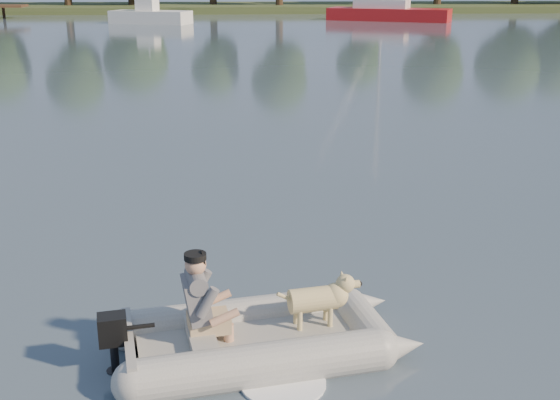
{
  "coord_description": "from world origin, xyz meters",
  "views": [
    {
      "loc": [
        -0.11,
        -6.71,
        3.61
      ],
      "look_at": [
        0.4,
        2.02,
        0.75
      ],
      "focal_mm": 45.0,
      "sensor_mm": 36.0,
      "label": 1
    }
  ],
  "objects_px": {
    "dinghy": "(261,306)",
    "man": "(199,296)",
    "motorboat": "(150,7)",
    "sailboat": "(387,13)",
    "dog": "(313,303)"
  },
  "relations": [
    {
      "from": "dinghy",
      "to": "sailboat",
      "type": "xyz_separation_m",
      "value": [
        11.16,
        48.2,
        0.05
      ]
    },
    {
      "from": "man",
      "to": "motorboat",
      "type": "relative_size",
      "value": 0.16
    },
    {
      "from": "dinghy",
      "to": "motorboat",
      "type": "xyz_separation_m",
      "value": [
        -6.41,
        45.89,
        0.63
      ]
    },
    {
      "from": "man",
      "to": "dog",
      "type": "distance_m",
      "value": 1.17
    },
    {
      "from": "dog",
      "to": "sailboat",
      "type": "relative_size",
      "value": 0.06
    },
    {
      "from": "man",
      "to": "dog",
      "type": "xyz_separation_m",
      "value": [
        1.12,
        0.22,
        -0.22
      ]
    },
    {
      "from": "man",
      "to": "motorboat",
      "type": "height_order",
      "value": "motorboat"
    },
    {
      "from": "dog",
      "to": "motorboat",
      "type": "distance_m",
      "value": 46.27
    },
    {
      "from": "man",
      "to": "motorboat",
      "type": "bearing_deg",
      "value": 86.08
    },
    {
      "from": "dinghy",
      "to": "man",
      "type": "bearing_deg",
      "value": 175.76
    },
    {
      "from": "dinghy",
      "to": "man",
      "type": "xyz_separation_m",
      "value": [
        -0.59,
        -0.07,
        0.16
      ]
    },
    {
      "from": "man",
      "to": "dog",
      "type": "relative_size",
      "value": 1.16
    },
    {
      "from": "dog",
      "to": "man",
      "type": "bearing_deg",
      "value": 180.0
    },
    {
      "from": "dinghy",
      "to": "motorboat",
      "type": "distance_m",
      "value": 46.34
    },
    {
      "from": "man",
      "to": "dinghy",
      "type": "bearing_deg",
      "value": -4.24
    }
  ]
}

